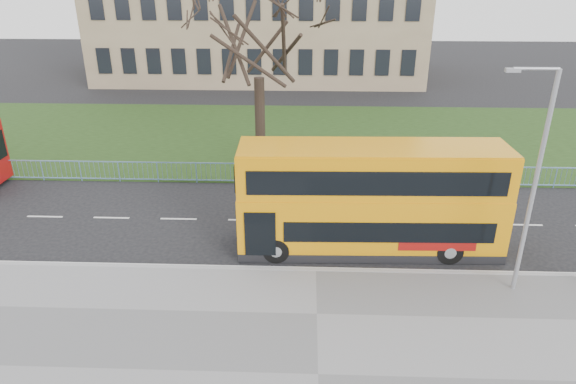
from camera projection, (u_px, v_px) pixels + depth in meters
name	position (u px, v px, depth m)	size (l,w,h in m)	color
ground	(315.00, 251.00, 20.11)	(120.00, 120.00, 0.00)	black
pavement	(318.00, 376.00, 13.93)	(80.00, 10.50, 0.12)	slate
kerb	(316.00, 271.00, 18.67)	(80.00, 0.20, 0.14)	gray
grass_verge	(313.00, 137.00, 33.14)	(80.00, 15.40, 0.08)	#1E3412
guard_railing	(314.00, 174.00, 25.90)	(40.00, 0.12, 1.10)	#6D97C3
bare_tree	(259.00, 61.00, 27.05)	(7.73, 7.73, 11.04)	black
civic_building	(261.00, 1.00, 49.35)	(30.00, 15.00, 14.00)	#897357
yellow_bus	(371.00, 197.00, 19.36)	(10.04, 2.61, 4.18)	orange
street_lamp	(533.00, 177.00, 15.91)	(1.59, 0.17, 7.49)	#94959C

